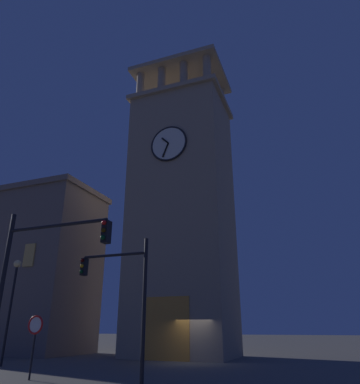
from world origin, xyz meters
The scene contains 6 objects.
ground_plane centered at (0.00, 0.00, 0.00)m, with size 200.00×200.00×0.00m, color #56544F.
clocktower centered at (1.92, -3.46, 11.12)m, with size 8.16×6.63×27.53m.
traffic_signal_near centered at (1.18, 13.04, 3.95)m, with size 4.31×0.41×6.00m.
traffic_signal_mid centered at (-0.25, 9.46, 3.59)m, with size 3.22×0.41×5.55m.
street_lamp centered at (9.10, 6.02, 4.02)m, with size 0.44×0.44×5.87m.
no_horn_sign centered at (3.63, 9.87, 1.94)m, with size 0.78×0.14×2.51m.
Camera 1 is at (-7.89, 22.80, 1.99)m, focal length 33.25 mm.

